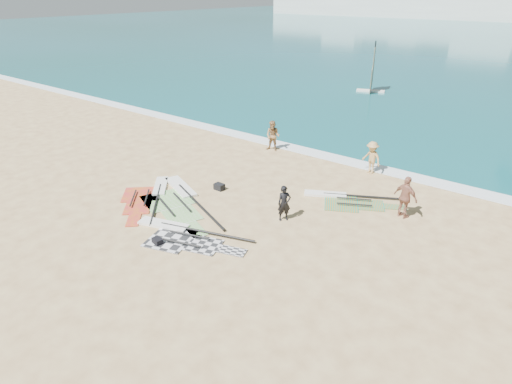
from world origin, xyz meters
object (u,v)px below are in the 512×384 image
Objects in this scene: rig_orange at (345,200)px; person_wetsuit at (284,203)px; rig_grey at (180,234)px; rig_green at (180,199)px; beachgoer_left at (273,136)px; beachgoer_mid at (372,158)px; beachgoer_back at (405,197)px; gear_bag_near at (219,187)px; gear_bag_far at (158,241)px; rig_red at (149,195)px.

person_wetsuit is at bearing -138.82° from rig_orange.
rig_green reaches higher than rig_grey.
beachgoer_mid is (6.45, 0.29, -0.04)m from beachgoer_left.
rig_green reaches higher than rig_orange.
rig_orange is 2.97m from beachgoer_back.
gear_bag_near is 1.17× the size of gear_bag_far.
beachgoer_left is at bearing -5.23° from beachgoer_back.
gear_bag_near is 4.49m from person_wetsuit.
beachgoer_back is (3.30, -3.90, 0.07)m from beachgoer_mid.
rig_grey is at bearing -147.21° from rig_orange.
gear_bag_near is at bearing 178.06° from rig_orange.
rig_orange is 2.48× the size of beachgoer_back.
gear_bag_far is 0.22× the size of beachgoer_left.
gear_bag_far is (3.73, -2.69, 0.08)m from rig_red.
rig_red is (-7.93, -5.48, 0.00)m from rig_orange.
gear_bag_near is at bearing 93.85° from rig_grey.
rig_grey is at bearing -176.34° from person_wetsuit.
beachgoer_mid is (3.52, 11.10, 0.87)m from rig_grey.
rig_orange is at bearing -66.22° from beachgoer_mid.
gear_bag_far is 0.24× the size of beachgoer_mid.
beachgoer_mid is (3.73, 12.13, 0.79)m from gear_bag_far.
rig_red is 9.33× the size of gear_bag_near.
beachgoer_left is at bearing 130.81° from rig_red.
gear_bag_far reaches higher than rig_orange.
gear_bag_near reaches higher than rig_grey.
rig_green is 8.59m from beachgoer_left.
rig_green is at bearing -170.81° from rig_orange.
rig_red is 7.00m from person_wetsuit.
gear_bag_near is at bearing -89.16° from beachgoer_left.
rig_grey reaches higher than rig_orange.
person_wetsuit is (2.70, 3.73, 0.77)m from rig_grey.
rig_grey is at bearing -90.63° from beachgoer_mid.
rig_grey is at bearing 24.27° from rig_red.
beachgoer_back is (6.81, 7.20, 0.94)m from rig_grey.
rig_red is at bearing 144.21° from gear_bag_far.
gear_bag_near is 0.26× the size of beachgoer_left.
rig_red is at bearing -106.26° from beachgoer_left.
beachgoer_left reaches higher than rig_grey.
beachgoer_mid is at bearing 33.15° from person_wetsuit.
rig_red is at bearing 42.33° from beachgoer_back.
beachgoer_back reaches higher than rig_green.
beachgoer_left is at bearing 87.72° from rig_grey.
gear_bag_near reaches higher than rig_orange.
person_wetsuit is at bearing 36.67° from rig_grey.
person_wetsuit is at bearing 55.14° from beachgoer_back.
person_wetsuit is at bearing -8.01° from gear_bag_near.
person_wetsuit is at bearing 58.61° from gear_bag_far.
gear_bag_near is 8.56m from beachgoer_mid.
person_wetsuit is 0.85× the size of beachgoer_left.
person_wetsuit is (-1.29, -3.40, 0.77)m from rig_orange.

